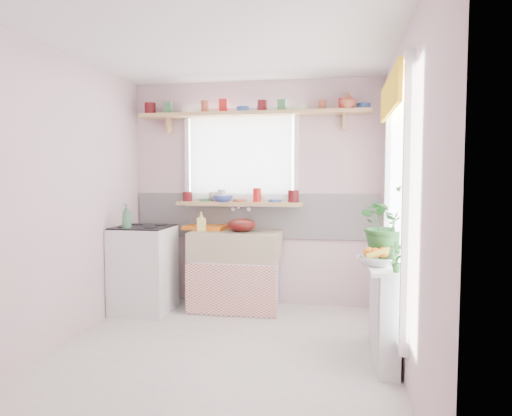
# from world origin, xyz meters

# --- Properties ---
(room) EXTENTS (3.20, 3.20, 3.20)m
(room) POSITION_xyz_m (0.66, 0.86, 1.37)
(room) COLOR silver
(room) RESTS_ON ground
(sink_unit) EXTENTS (0.95, 0.65, 1.11)m
(sink_unit) POSITION_xyz_m (-0.15, 1.29, 0.43)
(sink_unit) COLOR white
(sink_unit) RESTS_ON ground
(cooker) EXTENTS (0.58, 0.58, 0.93)m
(cooker) POSITION_xyz_m (-1.10, 1.05, 0.46)
(cooker) COLOR white
(cooker) RESTS_ON ground
(radiator_ledge) EXTENTS (0.22, 0.95, 0.78)m
(radiator_ledge) POSITION_xyz_m (1.30, 0.20, 0.40)
(radiator_ledge) COLOR white
(radiator_ledge) RESTS_ON ground
(windowsill) EXTENTS (1.40, 0.22, 0.04)m
(windowsill) POSITION_xyz_m (-0.15, 1.48, 1.14)
(windowsill) COLOR tan
(windowsill) RESTS_ON room
(pine_shelf) EXTENTS (2.52, 0.24, 0.04)m
(pine_shelf) POSITION_xyz_m (0.00, 1.47, 2.12)
(pine_shelf) COLOR tan
(pine_shelf) RESTS_ON room
(shelf_crockery) EXTENTS (2.47, 0.11, 0.12)m
(shelf_crockery) POSITION_xyz_m (-0.04, 1.47, 2.19)
(shelf_crockery) COLOR #590F14
(shelf_crockery) RESTS_ON pine_shelf
(sill_crockery) EXTENTS (1.35, 0.11, 0.12)m
(sill_crockery) POSITION_xyz_m (-0.17, 1.48, 1.22)
(sill_crockery) COLOR #590F14
(sill_crockery) RESTS_ON windowsill
(dish_tray) EXTENTS (0.48, 0.38, 0.05)m
(dish_tray) POSITION_xyz_m (-0.53, 1.44, 0.87)
(dish_tray) COLOR orange
(dish_tray) RESTS_ON sink_unit
(colander) EXTENTS (0.34, 0.34, 0.14)m
(colander) POSITION_xyz_m (-0.09, 1.29, 0.92)
(colander) COLOR #4F100D
(colander) RESTS_ON sink_unit
(jade_plant) EXTENTS (0.67, 0.64, 0.59)m
(jade_plant) POSITION_xyz_m (1.33, 0.26, 1.07)
(jade_plant) COLOR #255A24
(jade_plant) RESTS_ON radiator_ledge
(fruit_bowl) EXTENTS (0.33, 0.33, 0.07)m
(fruit_bowl) POSITION_xyz_m (1.21, 0.04, 0.81)
(fruit_bowl) COLOR silver
(fruit_bowl) RESTS_ON radiator_ledge
(herb_pot) EXTENTS (0.13, 0.10, 0.22)m
(herb_pot) POSITION_xyz_m (1.33, -0.20, 0.88)
(herb_pot) COLOR #2D6C2B
(herb_pot) RESTS_ON radiator_ledge
(soap_bottle_sink) EXTENTS (0.12, 0.12, 0.21)m
(soap_bottle_sink) POSITION_xyz_m (-0.53, 1.26, 0.95)
(soap_bottle_sink) COLOR #EFE36A
(soap_bottle_sink) RESTS_ON sink_unit
(sill_cup) EXTENTS (0.16, 0.16, 0.11)m
(sill_cup) POSITION_xyz_m (-0.45, 1.54, 1.21)
(sill_cup) COLOR beige
(sill_cup) RESTS_ON windowsill
(sill_bowl) EXTENTS (0.26, 0.26, 0.07)m
(sill_bowl) POSITION_xyz_m (-0.32, 1.42, 1.19)
(sill_bowl) COLOR #374BB3
(sill_bowl) RESTS_ON windowsill
(shelf_vase) EXTENTS (0.17, 0.17, 0.17)m
(shelf_vase) POSITION_xyz_m (1.02, 1.41, 2.22)
(shelf_vase) COLOR #B05436
(shelf_vase) RESTS_ON pine_shelf
(cooker_bottle) EXTENTS (0.12, 0.12, 0.25)m
(cooker_bottle) POSITION_xyz_m (-1.18, 0.83, 1.04)
(cooker_bottle) COLOR #3D7B4E
(cooker_bottle) RESTS_ON cooker
(fruit) EXTENTS (0.20, 0.14, 0.10)m
(fruit) POSITION_xyz_m (1.22, 0.04, 0.87)
(fruit) COLOR orange
(fruit) RESTS_ON fruit_bowl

